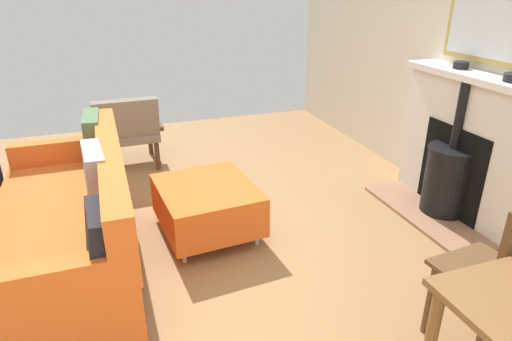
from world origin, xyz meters
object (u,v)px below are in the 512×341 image
Objects in this scene: mantel_bowl_near at (461,65)px; armchair_accent at (127,129)px; fireplace at (462,155)px; dining_chair_near_fireplace at (504,268)px; sofa at (73,222)px; ottoman at (207,204)px.

armchair_accent is (2.48, -1.61, -0.75)m from mantel_bowl_near.
fireplace reaches higher than dining_chair_near_fireplace.
sofa is at bearing 1.17° from mantel_bowl_near.
ottoman is (1.99, -0.35, -0.27)m from fireplace.
mantel_bowl_near is 0.15× the size of ottoman.
fireplace is 1.59m from dining_chair_near_fireplace.
ottoman is at bearing -168.43° from sofa.
fireplace is 2.04m from ottoman.
sofa is 2.44m from dining_chair_near_fireplace.
armchair_accent is at bearing -36.78° from fireplace.
armchair_accent is (2.44, -1.83, -0.09)m from fireplace.
mantel_bowl_near is at bearing 147.05° from armchair_accent.
mantel_bowl_near reaches higher than dining_chair_near_fireplace.
mantel_bowl_near is 0.16× the size of armchair_accent.
armchair_accent is at bearing -72.98° from ottoman.
dining_chair_near_fireplace is at bearing 143.63° from sofa.
mantel_bowl_near reaches higher than fireplace.
sofa is 2.45× the size of armchair_accent.
mantel_bowl_near reaches higher than armchair_accent.
mantel_bowl_near is 0.13× the size of dining_chair_near_fireplace.
ottoman is 1.56m from armchair_accent.
sofa is 1.73m from armchair_accent.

